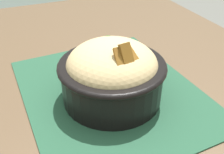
# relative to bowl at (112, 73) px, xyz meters

# --- Properties ---
(table) EXTENTS (1.25, 1.00, 0.78)m
(table) POSITION_rel_bowl_xyz_m (0.05, 0.02, -0.13)
(table) COLOR #4C3826
(table) RESTS_ON ground_plane
(placemat) EXTENTS (0.44, 0.37, 0.00)m
(placemat) POSITION_rel_bowl_xyz_m (0.02, -0.01, -0.06)
(placemat) COLOR #1E422D
(placemat) RESTS_ON table
(bowl) EXTENTS (0.22, 0.22, 0.14)m
(bowl) POSITION_rel_bowl_xyz_m (0.00, 0.00, 0.00)
(bowl) COLOR black
(bowl) RESTS_ON placemat
(fork) EXTENTS (0.04, 0.13, 0.00)m
(fork) POSITION_rel_bowl_xyz_m (0.11, -0.01, -0.06)
(fork) COLOR #BABABA
(fork) RESTS_ON placemat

